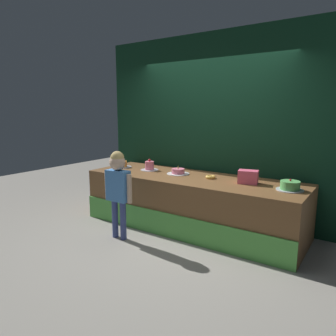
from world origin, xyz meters
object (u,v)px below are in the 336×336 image
object	(u,v)px
pink_box	(248,177)
donut	(211,177)
cake_far_left	(122,165)
cake_center_left	(149,166)
child_figure	(118,183)
cake_far_right	(290,186)
cake_center_right	(178,172)

from	to	relation	value
pink_box	donut	world-z (taller)	pink_box
cake_far_left	cake_center_left	distance (m)	0.55
cake_center_left	donut	bearing A→B (deg)	-0.11
child_figure	cake_center_left	world-z (taller)	child_figure
cake_far_left	cake_far_right	size ratio (longest dim) A/B	0.97
donut	cake_far_right	bearing A→B (deg)	-2.99
cake_center_left	cake_far_right	size ratio (longest dim) A/B	0.89
donut	cake_center_right	xyz separation A→B (m)	(-0.55, 0.00, 0.01)
donut	cake_center_left	xyz separation A→B (m)	(-1.10, 0.00, 0.04)
child_figure	donut	world-z (taller)	child_figure
cake_center_left	cake_center_right	bearing A→B (deg)	-0.00
donut	cake_center_right	size ratio (longest dim) A/B	0.41
donut	cake_far_right	world-z (taller)	cake_far_right
cake_center_right	child_figure	bearing A→B (deg)	-108.76
pink_box	donut	xyz separation A→B (m)	(-0.55, -0.00, -0.07)
cake_far_left	cake_center_left	size ratio (longest dim) A/B	1.09
cake_far_left	cake_center_left	bearing A→B (deg)	4.77
cake_center_left	cake_center_right	size ratio (longest dim) A/B	0.84
child_figure	donut	distance (m)	1.31
pink_box	cake_center_right	world-z (taller)	pink_box
pink_box	cake_center_right	xyz separation A→B (m)	(-1.10, -0.00, -0.05)
child_figure	cake_center_right	bearing A→B (deg)	71.24
cake_center_left	cake_center_right	distance (m)	0.55
cake_center_right	cake_far_right	bearing A→B (deg)	-2.07
pink_box	cake_center_right	size ratio (longest dim) A/B	0.74
pink_box	donut	distance (m)	0.55
cake_center_right	cake_far_right	world-z (taller)	cake_center_right
cake_center_left	cake_far_right	xyz separation A→B (m)	(2.19, -0.06, -0.01)
cake_center_right	cake_far_left	bearing A→B (deg)	-177.61
pink_box	cake_center_left	bearing A→B (deg)	-179.99
donut	cake_center_left	distance (m)	1.10
pink_box	cake_center_left	distance (m)	1.64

